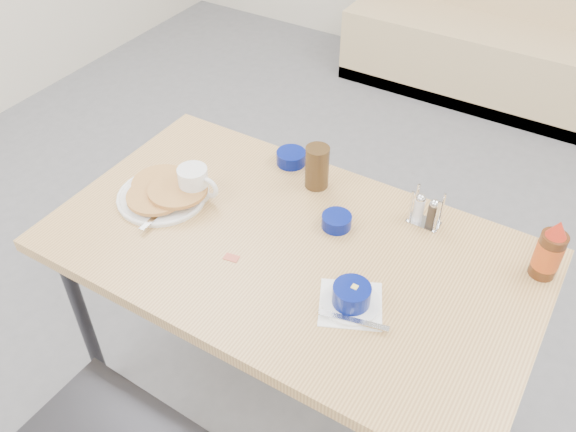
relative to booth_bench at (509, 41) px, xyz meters
The scene contains 11 objects.
booth_bench is the anchor object (origin of this frame).
dining_table 2.56m from the booth_bench, 90.00° to the right, with size 1.40×0.80×0.76m.
pancake_plate 2.63m from the booth_bench, 99.99° to the right, with size 0.28×0.30×0.05m.
coffee_mug 2.57m from the booth_bench, 98.38° to the right, with size 0.14×0.09×0.11m.
grits_setting 2.69m from the booth_bench, 84.70° to the right, with size 0.23×0.22×0.07m.
creamer_bowl 2.25m from the booth_bench, 95.32° to the right, with size 0.10×0.10×0.04m.
butter_bowl 2.43m from the booth_bench, 88.28° to the right, with size 0.09×0.09×0.04m.
amber_tumbler 2.31m from the booth_bench, 91.89° to the right, with size 0.08×0.08×0.14m, color #3B2813.
condiment_caddy 2.31m from the booth_bench, 82.69° to the right, with size 0.10×0.06×0.12m.
syrup_bottle 2.41m from the booth_bench, 74.28° to the right, with size 0.07×0.07×0.19m.
sugar_wrapper 2.70m from the booth_bench, 92.54° to the right, with size 0.04×0.03×0.00m, color #CD5944.
Camera 1 is at (0.64, -0.82, 1.98)m, focal length 38.00 mm.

